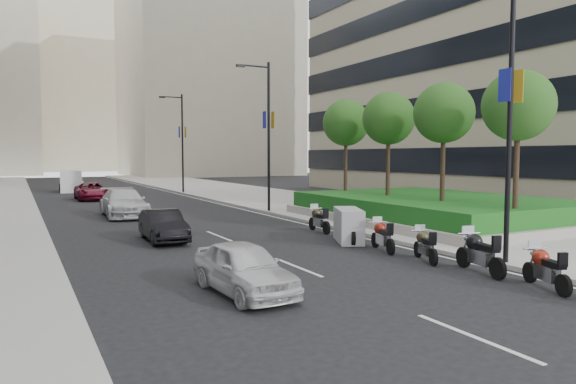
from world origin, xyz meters
TOP-DOWN VIEW (x-y plane):
  - ground at (0.00, 0.00)m, footprint 160.00×160.00m
  - sidewalk_right at (9.00, 30.00)m, footprint 10.00×100.00m
  - lane_edge at (3.70, 30.00)m, footprint 0.12×100.00m
  - lane_centre at (-1.50, 30.00)m, footprint 0.12×100.00m
  - building_cream_right at (22.00, 80.00)m, footprint 28.00×24.00m
  - building_cream_centre at (2.00, 120.00)m, footprint 30.00×24.00m
  - planter at (10.00, 10.00)m, footprint 10.00×14.00m
  - hedge at (10.00, 10.00)m, footprint 9.40×13.40m
  - tree_0 at (8.50, 4.00)m, footprint 2.80×2.80m
  - tree_1 at (8.50, 8.00)m, footprint 2.80×2.80m
  - tree_2 at (8.50, 12.00)m, footprint 2.80×2.80m
  - tree_3 at (8.50, 16.00)m, footprint 2.80×2.80m
  - lamp_post_0 at (4.14, 1.00)m, footprint 2.34×0.45m
  - lamp_post_1 at (4.14, 18.00)m, footprint 2.34×0.45m
  - lamp_post_2 at (4.14, 36.00)m, footprint 2.34×0.45m
  - motorcycle_1 at (2.93, -1.33)m, footprint 0.94×1.92m
  - motorcycle_2 at (2.86, 0.77)m, footprint 0.83×2.25m
  - motorcycle_3 at (2.67, 2.83)m, footprint 0.92×1.85m
  - motorcycle_4 at (2.56, 4.93)m, footprint 0.83×2.00m
  - motorcycle_5 at (2.52, 7.03)m, footprint 1.76×2.41m
  - motorcycle_6 at (2.95, 9.99)m, footprint 0.71×2.12m
  - car_a at (-4.16, 1.97)m, footprint 1.73×3.90m
  - car_b at (-3.94, 10.86)m, footprint 1.47×3.90m
  - car_c at (-3.79, 20.29)m, footprint 2.38×5.53m
  - car_d at (-3.95, 32.95)m, footprint 2.30×4.95m
  - delivery_van at (-4.53, 43.53)m, footprint 2.20×5.04m

SIDE VIEW (x-z plane):
  - ground at x=0.00m, z-range 0.00..0.00m
  - lane_edge at x=3.70m, z-range 0.00..0.01m
  - lane_centre at x=-1.50m, z-range 0.00..0.01m
  - sidewalk_right at x=9.00m, z-range 0.00..0.15m
  - planter at x=10.00m, z-range 0.15..0.55m
  - motorcycle_3 at x=2.67m, z-range 0.03..1.01m
  - motorcycle_1 at x=2.93m, z-range 0.03..1.04m
  - motorcycle_4 at x=2.56m, z-range 0.04..1.06m
  - motorcycle_6 at x=2.95m, z-range 0.04..1.09m
  - motorcycle_2 at x=2.86m, z-range 0.04..1.17m
  - car_b at x=-3.94m, z-range 0.00..1.27m
  - car_a at x=-4.16m, z-range 0.00..1.30m
  - motorcycle_5 at x=2.52m, z-range 0.00..1.36m
  - car_d at x=-3.95m, z-range 0.00..1.37m
  - car_c at x=-3.79m, z-range 0.00..1.59m
  - hedge at x=10.00m, z-range 0.55..1.35m
  - delivery_van at x=-4.53m, z-range -0.07..2.00m
  - lamp_post_0 at x=4.14m, z-range 0.57..9.57m
  - lamp_post_1 at x=4.14m, z-range 0.57..9.57m
  - lamp_post_2 at x=4.14m, z-range 0.57..9.57m
  - tree_0 at x=8.50m, z-range 2.27..8.57m
  - tree_1 at x=8.50m, z-range 2.27..8.57m
  - tree_2 at x=8.50m, z-range 2.27..8.57m
  - tree_3 at x=8.50m, z-range 2.27..8.57m
  - building_cream_right at x=22.00m, z-range 0.00..36.00m
  - building_cream_centre at x=2.00m, z-range 0.00..38.00m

